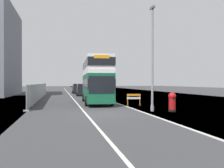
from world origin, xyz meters
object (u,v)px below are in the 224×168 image
at_px(roadworks_barrier, 134,98).
at_px(car_receding_mid, 77,89).
at_px(lamppost_foreground, 152,62).
at_px(car_oncoming_near, 82,90).
at_px(double_decker_bus, 96,80).
at_px(red_pillar_postbox, 172,101).

distance_m(roadworks_barrier, car_receding_mid, 28.27).
distance_m(lamppost_foreground, car_receding_mid, 32.97).
height_order(car_oncoming_near, car_receding_mid, car_oncoming_near).
xyz_separation_m(double_decker_bus, lamppost_foreground, (3.31, -8.33, 1.36)).
distance_m(double_decker_bus, car_oncoming_near, 15.21).
bearing_deg(double_decker_bus, lamppost_foreground, -68.35).
relative_size(double_decker_bus, lamppost_foreground, 1.20).
xyz_separation_m(double_decker_bus, red_pillar_postbox, (4.78, -8.92, -1.84)).
bearing_deg(roadworks_barrier, car_receding_mid, 97.30).
bearing_deg(car_receding_mid, lamppost_foreground, -83.62).
relative_size(double_decker_bus, roadworks_barrier, 7.14).
xyz_separation_m(red_pillar_postbox, roadworks_barrier, (-1.52, 5.18, -0.11)).
height_order(red_pillar_postbox, roadworks_barrier, red_pillar_postbox).
distance_m(double_decker_bus, roadworks_barrier, 5.33).
height_order(double_decker_bus, car_receding_mid, double_decker_bus).
height_order(roadworks_barrier, car_receding_mid, car_receding_mid).
bearing_deg(car_oncoming_near, car_receding_mid, 91.47).
bearing_deg(car_oncoming_near, double_decker_bus, -89.61).
height_order(lamppost_foreground, red_pillar_postbox, lamppost_foreground).
xyz_separation_m(lamppost_foreground, red_pillar_postbox, (1.47, -0.59, -3.20)).
xyz_separation_m(red_pillar_postbox, car_oncoming_near, (-4.88, 24.04, 0.16)).
distance_m(double_decker_bus, red_pillar_postbox, 10.29).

